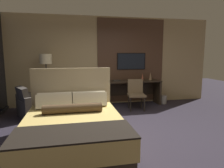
{
  "coord_description": "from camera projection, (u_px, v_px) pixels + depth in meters",
  "views": [
    {
      "loc": [
        -1.11,
        -3.8,
        1.63
      ],
      "look_at": [
        -0.11,
        0.96,
        0.89
      ],
      "focal_mm": 32.0,
      "sensor_mm": 36.0,
      "label": 1
    }
  ],
  "objects": [
    {
      "name": "ground_plane",
      "position": [
        127.0,
        133.0,
        4.15
      ],
      "size": [
        16.0,
        16.0,
        0.0
      ],
      "primitive_type": "plane",
      "color": "#28232D"
    },
    {
      "name": "wall_back_tv_panel",
      "position": [
        108.0,
        61.0,
        6.47
      ],
      "size": [
        7.2,
        0.09,
        2.8
      ],
      "color": "tan",
      "rests_on": "ground_plane"
    },
    {
      "name": "bed",
      "position": [
        73.0,
        127.0,
        3.56
      ],
      "size": [
        1.7,
        2.17,
        1.32
      ],
      "color": "#33281E",
      "rests_on": "ground_plane"
    },
    {
      "name": "desk",
      "position": [
        133.0,
        88.0,
        6.46
      ],
      "size": [
        1.72,
        0.57,
        0.78
      ],
      "color": "#2D2319",
      "rests_on": "ground_plane"
    },
    {
      "name": "tv",
      "position": [
        131.0,
        61.0,
        6.56
      ],
      "size": [
        0.95,
        0.04,
        0.54
      ],
      "color": "black"
    },
    {
      "name": "desk_chair",
      "position": [
        136.0,
        92.0,
        5.9
      ],
      "size": [
        0.55,
        0.55,
        0.88
      ],
      "rotation": [
        0.0,
        0.0,
        -0.13
      ],
      "color": "brown",
      "rests_on": "ground_plane"
    },
    {
      "name": "armchair_by_window",
      "position": [
        34.0,
        106.0,
        5.24
      ],
      "size": [
        1.02,
        1.03,
        0.81
      ],
      "rotation": [
        0.0,
        0.0,
        2.07
      ],
      "color": "#47423D",
      "rests_on": "ground_plane"
    },
    {
      "name": "floor_lamp",
      "position": [
        46.0,
        63.0,
        5.68
      ],
      "size": [
        0.34,
        0.34,
        1.63
      ],
      "color": "#282623",
      "rests_on": "ground_plane"
    },
    {
      "name": "vase_tall",
      "position": [
        150.0,
        76.0,
        6.49
      ],
      "size": [
        0.11,
        0.11,
        0.25
      ],
      "color": "#846647",
      "rests_on": "desk"
    },
    {
      "name": "vase_short",
      "position": [
        142.0,
        77.0,
        6.49
      ],
      "size": [
        0.08,
        0.08,
        0.22
      ],
      "color": "#B2563D",
      "rests_on": "desk"
    },
    {
      "name": "book",
      "position": [
        116.0,
        81.0,
        6.27
      ],
      "size": [
        0.23,
        0.17,
        0.03
      ],
      "color": "#332D28",
      "rests_on": "desk"
    },
    {
      "name": "waste_bin",
      "position": [
        163.0,
        99.0,
        6.58
      ],
      "size": [
        0.22,
        0.22,
        0.28
      ],
      "color": "gray",
      "rests_on": "ground_plane"
    }
  ]
}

